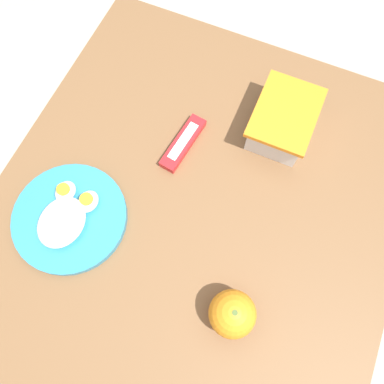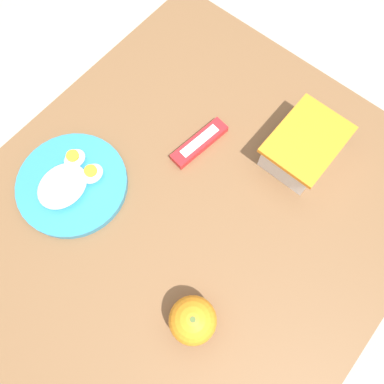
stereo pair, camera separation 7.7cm
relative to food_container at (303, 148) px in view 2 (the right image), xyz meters
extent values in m
plane|color=#B2A899|center=(0.26, -0.10, -0.79)|extent=(10.00, 10.00, 0.00)
cube|color=brown|center=(0.26, -0.10, -0.05)|extent=(0.96, 0.84, 0.03)
cylinder|color=brown|center=(-0.16, -0.46, -0.43)|extent=(0.06, 0.06, 0.73)
cylinder|color=brown|center=(0.68, -0.46, -0.43)|extent=(0.06, 0.06, 0.73)
cylinder|color=brown|center=(-0.16, 0.26, -0.43)|extent=(0.06, 0.06, 0.73)
cube|color=white|center=(0.00, 0.00, 0.00)|extent=(0.16, 0.11, 0.07)
cube|color=beige|center=(0.00, 0.00, -0.02)|extent=(0.15, 0.10, 0.03)
cube|color=orange|center=(0.00, 0.00, 0.04)|extent=(0.17, 0.13, 0.01)
ellipsoid|color=gray|center=(-0.04, 0.01, 0.00)|extent=(0.06, 0.05, 0.03)
ellipsoid|color=gray|center=(0.04, 0.01, 0.00)|extent=(0.05, 0.04, 0.03)
sphere|color=orange|center=(0.42, 0.04, 0.01)|extent=(0.09, 0.09, 0.09)
cylinder|color=#4C662D|center=(0.42, 0.04, 0.05)|extent=(0.01, 0.01, 0.00)
cylinder|color=teal|center=(0.37, -0.33, -0.02)|extent=(0.24, 0.24, 0.02)
ellipsoid|color=white|center=(0.39, -0.33, 0.00)|extent=(0.11, 0.09, 0.03)
ellipsoid|color=white|center=(0.33, -0.36, 0.00)|extent=(0.05, 0.04, 0.03)
cylinder|color=#F4A823|center=(0.33, -0.36, 0.01)|extent=(0.03, 0.03, 0.01)
ellipsoid|color=white|center=(0.33, -0.30, 0.00)|extent=(0.05, 0.04, 0.03)
cylinder|color=#F4A823|center=(0.33, -0.30, 0.01)|extent=(0.03, 0.03, 0.01)
cube|color=red|center=(0.12, -0.19, -0.02)|extent=(0.15, 0.06, 0.02)
cube|color=white|center=(0.12, -0.19, -0.01)|extent=(0.10, 0.03, 0.00)
camera|label=1|loc=(0.47, -0.01, 0.72)|focal=35.00mm
camera|label=2|loc=(0.43, 0.05, 0.72)|focal=35.00mm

